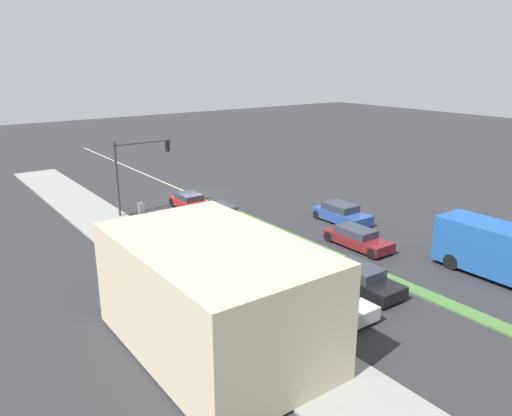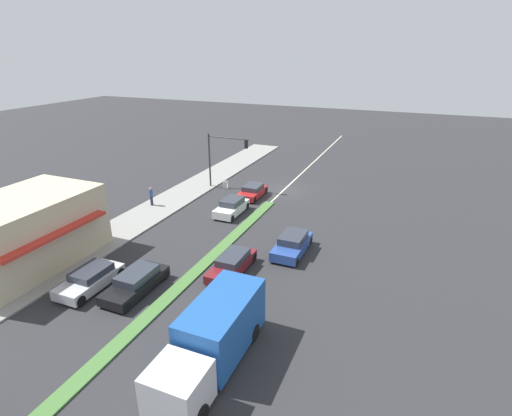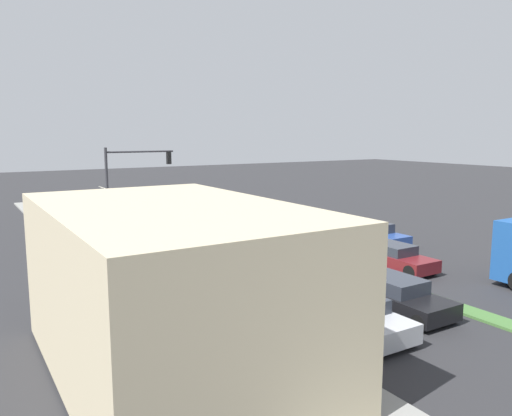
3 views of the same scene
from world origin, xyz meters
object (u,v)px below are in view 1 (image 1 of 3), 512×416
object	(u,v)px
warning_aframe_sign	(141,208)
van_white	(222,215)
sedan_silver	(332,299)
sedan_maroon	(357,238)
pedestrian	(127,236)
hatchback_red	(190,201)
coupe_blue	(342,214)
traffic_signal_main	(134,164)
delivery_truck	(501,252)
suv_black	(360,278)

from	to	relation	value
warning_aframe_sign	van_white	world-z (taller)	van_white
sedan_silver	sedan_maroon	distance (m)	8.79
pedestrian	van_white	size ratio (longest dim) A/B	0.43
van_white	sedan_silver	distance (m)	14.28
warning_aframe_sign	van_white	xyz separation A→B (m)	(-3.61, 5.94, 0.23)
hatchback_red	coupe_blue	size ratio (longest dim) A/B	0.88
van_white	coupe_blue	xyz separation A→B (m)	(-7.20, 4.83, 0.00)
traffic_signal_main	pedestrian	distance (m)	8.54
sedan_silver	sedan_maroon	bearing A→B (deg)	-145.02
warning_aframe_sign	coupe_blue	world-z (taller)	coupe_blue
sedan_silver	sedan_maroon	world-z (taller)	sedan_silver
traffic_signal_main	sedan_maroon	bearing A→B (deg)	119.29
sedan_maroon	van_white	bearing A→B (deg)	-63.85
hatchback_red	delivery_truck	bearing A→B (deg)	108.64
traffic_signal_main	pedestrian	world-z (taller)	traffic_signal_main
delivery_truck	hatchback_red	world-z (taller)	delivery_truck
pedestrian	suv_black	bearing A→B (deg)	122.64
pedestrian	sedan_maroon	bearing A→B (deg)	147.38
warning_aframe_sign	sedan_maroon	bearing A→B (deg)	118.25
coupe_blue	warning_aframe_sign	bearing A→B (deg)	-44.89
traffic_signal_main	coupe_blue	xyz separation A→B (m)	(-11.12, 10.71, -3.24)
pedestrian	delivery_truck	world-z (taller)	delivery_truck
delivery_truck	sedan_silver	bearing A→B (deg)	-14.77
coupe_blue	sedan_silver	world-z (taller)	coupe_blue
warning_aframe_sign	traffic_signal_main	bearing A→B (deg)	10.74
warning_aframe_sign	sedan_maroon	size ratio (longest dim) A/B	0.19
warning_aframe_sign	suv_black	size ratio (longest dim) A/B	0.18
van_white	sedan_silver	xyz separation A→B (m)	(2.80, 14.00, -0.04)
traffic_signal_main	delivery_truck	size ratio (longest dim) A/B	0.75
traffic_signal_main	sedan_maroon	size ratio (longest dim) A/B	1.24
traffic_signal_main	suv_black	world-z (taller)	traffic_signal_main
pedestrian	suv_black	world-z (taller)	pedestrian
sedan_maroon	pedestrian	bearing A→B (deg)	-32.62
coupe_blue	suv_black	distance (m)	11.04
delivery_truck	sedan_silver	xyz separation A→B (m)	(10.00, -2.64, -0.84)
pedestrian	coupe_blue	world-z (taller)	pedestrian
hatchback_red	traffic_signal_main	bearing A→B (deg)	-16.63
delivery_truck	sedan_maroon	bearing A→B (deg)	-69.95
hatchback_red	coupe_blue	xyz separation A→B (m)	(-7.20, 9.53, 0.07)
sedan_silver	warning_aframe_sign	bearing A→B (deg)	-87.68
hatchback_red	suv_black	xyz separation A→B (m)	(0.00, 17.91, 0.03)
pedestrian	coupe_blue	xyz separation A→B (m)	(-14.86, 3.59, -0.37)
delivery_truck	van_white	distance (m)	18.15
traffic_signal_main	van_white	distance (m)	7.77
pedestrian	warning_aframe_sign	world-z (taller)	pedestrian
traffic_signal_main	hatchback_red	distance (m)	5.27
pedestrian	van_white	bearing A→B (deg)	-170.78
traffic_signal_main	sedan_silver	distance (m)	20.18
traffic_signal_main	sedan_maroon	world-z (taller)	traffic_signal_main
coupe_blue	pedestrian	bearing A→B (deg)	-13.57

